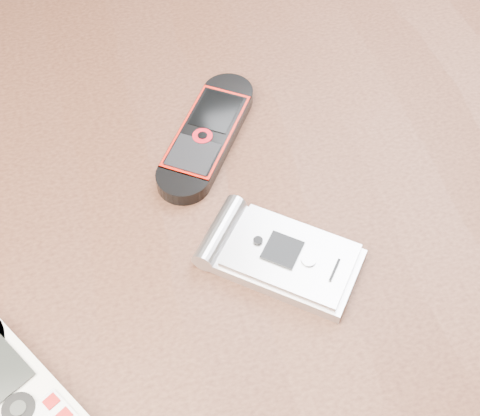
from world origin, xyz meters
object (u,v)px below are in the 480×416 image
nokia_black_red (207,135)px  nokia_white (16,407)px  table (234,288)px  motorola_razr (286,257)px

nokia_black_red → nokia_white: bearing=-95.8°
table → nokia_white: bearing=-147.2°
table → nokia_black_red: 0.14m
nokia_white → motorola_razr: bearing=-13.9°
nokia_white → motorola_razr: 0.19m
nokia_white → motorola_razr: (0.19, 0.06, -0.00)m
table → nokia_black_red: size_ratio=8.84×
motorola_razr → nokia_black_red: bearing=51.3°
table → nokia_black_red: bearing=90.3°
nokia_white → motorola_razr: size_ratio=1.44×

